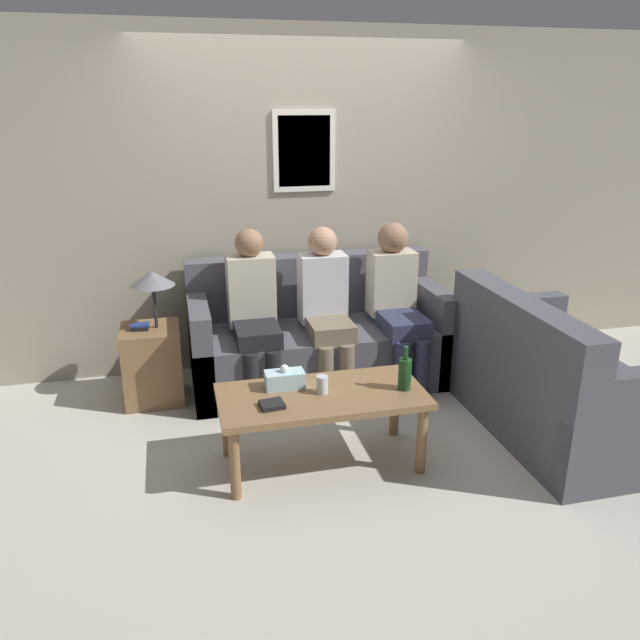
{
  "coord_description": "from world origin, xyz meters",
  "views": [
    {
      "loc": [
        -1.03,
        -3.85,
        2.07
      ],
      "look_at": [
        -0.13,
        -0.11,
        0.71
      ],
      "focal_mm": 35.0,
      "sensor_mm": 36.0,
      "label": 1
    }
  ],
  "objects": [
    {
      "name": "couch_side",
      "position": [
        1.28,
        -0.66,
        0.33
      ],
      "size": [
        0.85,
        1.48,
        0.93
      ],
      "rotation": [
        0.0,
        0.0,
        1.57
      ],
      "color": "#4C4C56",
      "rests_on": "ground_plane"
    },
    {
      "name": "wine_bottle",
      "position": [
        0.23,
        -0.74,
        0.57
      ],
      "size": [
        0.08,
        0.08,
        0.27
      ],
      "color": "#19421E",
      "rests_on": "coffee_table"
    },
    {
      "name": "coffee_table",
      "position": [
        -0.25,
        -0.68,
        0.4
      ],
      "size": [
        1.2,
        0.57,
        0.47
      ],
      "color": "olive",
      "rests_on": "ground_plane"
    },
    {
      "name": "couch_main",
      "position": [
        0.0,
        0.51,
        0.33
      ],
      "size": [
        1.92,
        0.85,
        0.93
      ],
      "color": "#4C4C56",
      "rests_on": "ground_plane"
    },
    {
      "name": "drinking_glass",
      "position": [
        -0.25,
        -0.68,
        0.52
      ],
      "size": [
        0.07,
        0.07,
        0.11
      ],
      "color": "silver",
      "rests_on": "coffee_table"
    },
    {
      "name": "tissue_box",
      "position": [
        -0.45,
        -0.55,
        0.52
      ],
      "size": [
        0.23,
        0.12,
        0.14
      ],
      "color": "silver",
      "rests_on": "coffee_table"
    },
    {
      "name": "person_left",
      "position": [
        -0.5,
        0.37,
        0.66
      ],
      "size": [
        0.34,
        0.62,
        1.21
      ],
      "color": "black",
      "rests_on": "ground_plane"
    },
    {
      "name": "person_right",
      "position": [
        0.57,
        0.34,
        0.67
      ],
      "size": [
        0.34,
        0.65,
        1.21
      ],
      "color": "#2D334C",
      "rests_on": "ground_plane"
    },
    {
      "name": "person_middle",
      "position": [
        0.02,
        0.33,
        0.67
      ],
      "size": [
        0.34,
        0.57,
        1.21
      ],
      "color": "#756651",
      "rests_on": "ground_plane"
    },
    {
      "name": "side_table_with_lamp",
      "position": [
        -1.23,
        0.43,
        0.34
      ],
      "size": [
        0.41,
        0.41,
        0.96
      ],
      "color": "olive",
      "rests_on": "ground_plane"
    },
    {
      "name": "ground_plane",
      "position": [
        0.0,
        0.0,
        0.0
      ],
      "size": [
        16.0,
        16.0,
        0.0
      ],
      "primitive_type": "plane",
      "color": "beige"
    },
    {
      "name": "wall_back",
      "position": [
        0.0,
        0.96,
        1.3
      ],
      "size": [
        9.0,
        0.08,
        2.6
      ],
      "color": "#9E937F",
      "rests_on": "ground_plane"
    },
    {
      "name": "book_stack",
      "position": [
        -0.56,
        -0.78,
        0.48
      ],
      "size": [
        0.14,
        0.13,
        0.03
      ],
      "color": "black",
      "rests_on": "coffee_table"
    }
  ]
}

